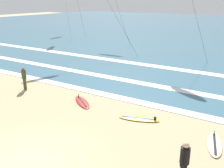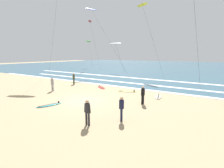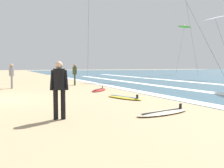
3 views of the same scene
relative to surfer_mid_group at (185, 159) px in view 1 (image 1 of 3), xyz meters
name	(u,v)px [view 1 (image 1 of 3)]	position (x,y,z in m)	size (l,w,h in m)	color
ground_plane	(28,164)	(-5.29, -2.04, -0.96)	(160.00, 160.00, 0.00)	tan
wave_foam_shoreline	(122,98)	(-5.60, 5.69, -0.94)	(58.90, 0.73, 0.01)	white
wave_foam_mid_break	(136,82)	(-6.37, 9.05, -0.94)	(43.61, 0.80, 0.01)	white
wave_foam_outer_break	(182,70)	(-4.47, 14.22, -0.94)	(59.40, 0.98, 0.01)	white
surfer_mid_group	(185,159)	(0.00, 0.00, 0.00)	(0.32, 0.52, 1.60)	black
surfer_left_far	(24,76)	(-12.02, 3.60, 0.00)	(0.51, 0.32, 1.60)	#384223
surfboard_left_pile	(82,102)	(-7.28, 3.82, -0.91)	(2.06, 1.71, 0.25)	red
surfboard_near_water	(139,119)	(-3.39, 3.60, -0.91)	(2.18, 1.20, 0.25)	yellow
surfboard_right_spare	(215,144)	(0.43, 3.10, -0.91)	(1.07, 2.18, 0.25)	beige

